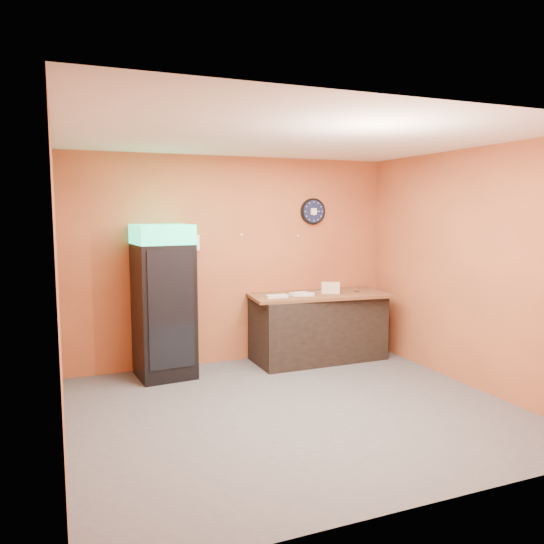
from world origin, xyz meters
TOP-DOWN VIEW (x-y plane):
  - floor at (0.00, 0.00)m, footprint 4.50×4.50m
  - back_wall at (0.00, 2.00)m, footprint 4.50×0.02m
  - left_wall at (-2.25, 0.00)m, footprint 0.02×4.00m
  - right_wall at (2.25, 0.00)m, footprint 0.02×4.00m
  - ceiling at (0.00, 0.00)m, footprint 4.50×4.00m
  - beverage_cooler at (-1.05, 1.61)m, footprint 0.72×0.73m
  - prep_counter at (1.08, 1.60)m, footprint 1.80×0.81m
  - wall_clock at (1.17, 1.97)m, footprint 0.37×0.06m
  - wall_phone at (-0.56, 1.95)m, footprint 0.11×0.10m
  - butcher_paper at (1.08, 1.60)m, footprint 1.99×1.06m
  - sub_roll_stack at (1.22, 1.52)m, footprint 0.26×0.18m
  - wrapped_sandwich_left at (0.41, 1.47)m, footprint 0.28×0.12m
  - wrapped_sandwich_mid at (0.80, 1.48)m, footprint 0.30×0.20m
  - wrapped_sandwich_right at (0.77, 1.57)m, footprint 0.28×0.16m
  - kitchen_tool at (1.15, 1.61)m, footprint 0.07×0.07m

SIDE VIEW (x-z plane):
  - floor at x=0.00m, z-range 0.00..0.00m
  - prep_counter at x=1.08m, z-range 0.00..0.90m
  - butcher_paper at x=1.08m, z-range 0.90..0.94m
  - beverage_cooler at x=-1.05m, z-range -0.02..1.89m
  - wrapped_sandwich_right at x=0.77m, z-range 0.94..0.97m
  - wrapped_sandwich_mid at x=0.80m, z-range 0.94..0.98m
  - wrapped_sandwich_left at x=0.41m, z-range 0.94..0.98m
  - kitchen_tool at x=1.15m, z-range 0.94..1.01m
  - sub_roll_stack at x=1.22m, z-range 0.94..1.09m
  - back_wall at x=0.00m, z-range 0.00..2.80m
  - left_wall at x=-2.25m, z-range 0.00..2.80m
  - right_wall at x=2.25m, z-range 0.00..2.80m
  - wall_phone at x=-0.56m, z-range 1.55..1.76m
  - wall_clock at x=1.17m, z-range 1.88..2.25m
  - ceiling at x=0.00m, z-range 2.79..2.81m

